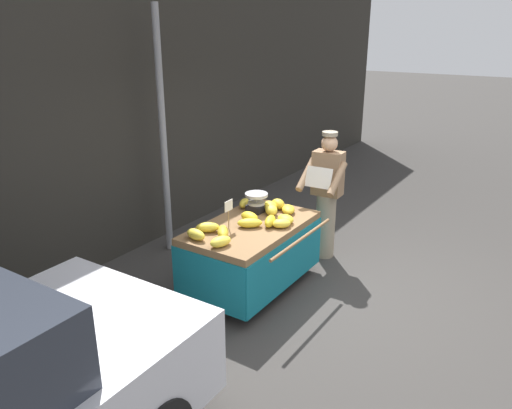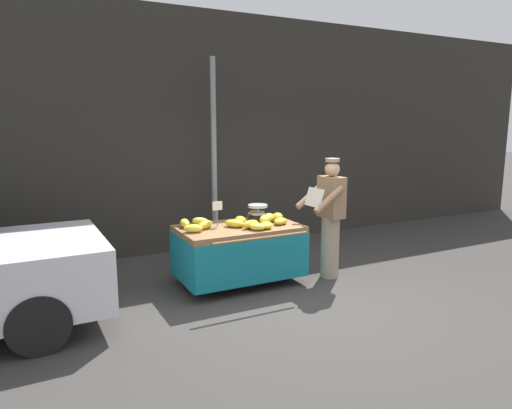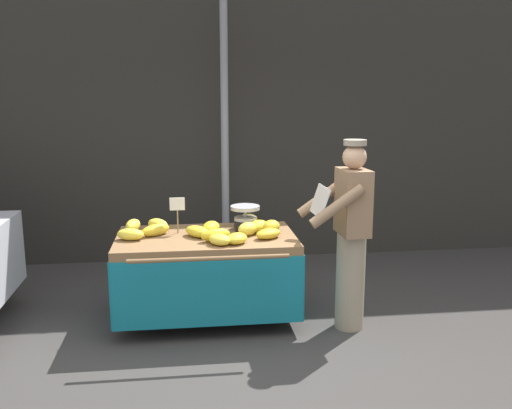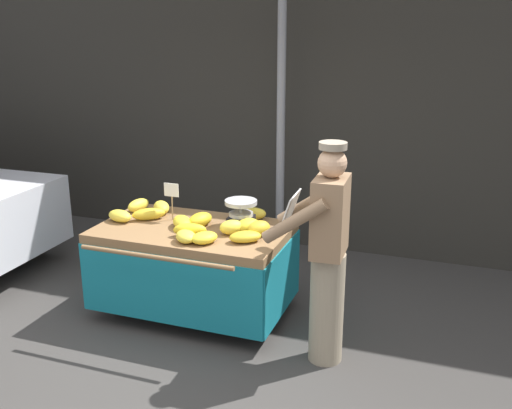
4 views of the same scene
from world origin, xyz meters
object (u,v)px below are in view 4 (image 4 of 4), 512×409
object	(u,v)px
price_sign	(171,193)
banana_bunch_8	(149,214)
banana_bunch_1	(200,220)
banana_bunch_3	(248,226)
banana_bunch_13	(254,214)
banana_bunch_7	(182,222)
banana_bunch_11	(259,228)
banana_cart	(193,252)
banana_bunch_5	(190,230)
weighing_scale	(241,213)
banana_bunch_9	(204,238)
banana_bunch_10	(245,237)
banana_bunch_4	(161,207)
street_pole	(281,111)
banana_bunch_0	(120,216)
vendor_person	(327,254)
banana_bunch_6	(232,227)
banana_bunch_12	(186,237)
banana_bunch_2	(138,205)

from	to	relation	value
price_sign	banana_bunch_8	xyz separation A→B (m)	(-0.20, -0.07, -0.19)
banana_bunch_1	banana_bunch_8	xyz separation A→B (m)	(-0.51, 0.00, -0.01)
price_sign	banana_bunch_3	size ratio (longest dim) A/B	1.59
banana_bunch_3	banana_bunch_13	bearing A→B (deg)	102.61
banana_bunch_7	banana_bunch_11	size ratio (longest dim) A/B	1.40
banana_cart	banana_bunch_5	bearing A→B (deg)	-69.20
banana_cart	weighing_scale	bearing A→B (deg)	25.16
banana_bunch_9	banana_bunch_10	xyz separation A→B (m)	(0.30, 0.14, -0.00)
banana_bunch_8	banana_cart	bearing A→B (deg)	-7.66
price_sign	banana_bunch_4	xyz separation A→B (m)	(-0.19, 0.15, -0.19)
banana_bunch_1	street_pole	bearing A→B (deg)	80.94
weighing_scale	price_sign	size ratio (longest dim) A/B	0.82
banana_bunch_0	banana_bunch_8	world-z (taller)	banana_bunch_8
banana_cart	weighing_scale	world-z (taller)	weighing_scale
banana_bunch_7	banana_bunch_10	world-z (taller)	banana_bunch_7
street_pole	weighing_scale	xyz separation A→B (m)	(0.09, -1.40, -0.69)
vendor_person	banana_bunch_4	bearing A→B (deg)	160.04
banana_bunch_4	banana_bunch_13	bearing A→B (deg)	7.06
banana_bunch_9	banana_bunch_0	bearing A→B (deg)	165.69
vendor_person	price_sign	bearing A→B (deg)	162.76
street_pole	price_sign	bearing A→B (deg)	-110.72
banana_bunch_6	banana_bunch_9	distance (m)	0.30
weighing_scale	banana_bunch_5	bearing A→B (deg)	-128.45
banana_bunch_4	banana_bunch_3	bearing A→B (deg)	-13.41
banana_bunch_5	banana_bunch_12	xyz separation A→B (m)	(0.03, -0.13, -0.01)
street_pole	banana_bunch_7	bearing A→B (deg)	-102.98
banana_bunch_7	vendor_person	xyz separation A→B (m)	(1.34, -0.31, 0.01)
banana_bunch_3	banana_bunch_2	bearing A→B (deg)	170.27
price_sign	banana_bunch_1	world-z (taller)	price_sign
banana_cart	banana_bunch_9	world-z (taller)	banana_bunch_9
weighing_scale	banana_bunch_8	bearing A→B (deg)	-172.02
price_sign	banana_bunch_8	distance (m)	0.29
weighing_scale	banana_bunch_2	size ratio (longest dim) A/B	1.09
banana_bunch_0	banana_bunch_12	world-z (taller)	banana_bunch_0
banana_bunch_5	banana_bunch_0	bearing A→B (deg)	169.79
banana_cart	banana_bunch_13	xyz separation A→B (m)	(0.42, 0.39, 0.28)
price_sign	banana_bunch_13	distance (m)	0.75
banana_bunch_5	banana_bunch_8	world-z (taller)	banana_bunch_5
banana_bunch_1	banana_bunch_9	bearing A→B (deg)	-60.66
banana_bunch_9	banana_bunch_11	distance (m)	0.47
banana_cart	banana_bunch_5	xyz separation A→B (m)	(0.08, -0.21, 0.28)
banana_bunch_0	banana_bunch_3	xyz separation A→B (m)	(1.17, 0.12, 0.01)
banana_bunch_0	banana_bunch_9	size ratio (longest dim) A/B	1.08
price_sign	banana_bunch_2	size ratio (longest dim) A/B	1.33
banana_bunch_0	banana_bunch_3	size ratio (longest dim) A/B	1.15
banana_bunch_5	banana_bunch_12	distance (m)	0.14
banana_bunch_6	banana_bunch_13	distance (m)	0.42
street_pole	banana_bunch_8	distance (m)	1.86
banana_bunch_1	banana_bunch_11	distance (m)	0.56
banana_bunch_10	weighing_scale	bearing A→B (deg)	115.91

